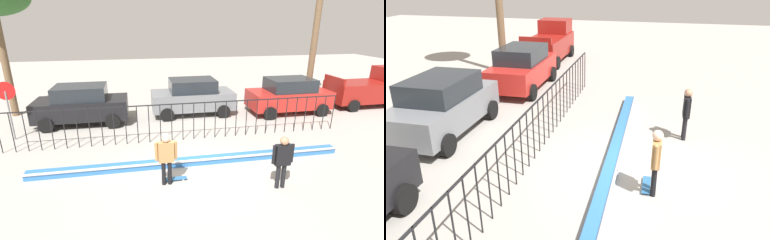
{
  "view_description": "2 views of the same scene",
  "coord_description": "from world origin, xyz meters",
  "views": [
    {
      "loc": [
        -1.76,
        -8.34,
        4.87
      ],
      "look_at": [
        0.12,
        1.51,
        1.36
      ],
      "focal_mm": 27.1,
      "sensor_mm": 36.0,
      "label": 1
    },
    {
      "loc": [
        -8.72,
        -0.35,
        5.03
      ],
      "look_at": [
        0.17,
        1.68,
        1.24
      ],
      "focal_mm": 34.08,
      "sensor_mm": 36.0,
      "label": 2
    }
  ],
  "objects": [
    {
      "name": "ground_plane",
      "position": [
        0.0,
        0.0,
        0.0
      ],
      "size": [
        60.0,
        60.0,
        0.0
      ],
      "primitive_type": "plane",
      "color": "#9E9991"
    },
    {
      "name": "bowl_coping_ledge",
      "position": [
        0.0,
        0.67,
        0.12
      ],
      "size": [
        11.0,
        0.4,
        0.27
      ],
      "color": "#2D6BB7",
      "rests_on": "ground"
    },
    {
      "name": "perimeter_fence",
      "position": [
        0.0,
        2.91,
        1.01
      ],
      "size": [
        14.04,
        0.04,
        1.62
      ],
      "color": "black",
      "rests_on": "ground"
    },
    {
      "name": "skateboarder",
      "position": [
        -1.05,
        -0.46,
        1.01
      ],
      "size": [
        0.68,
        0.25,
        1.68
      ],
      "rotation": [
        0.0,
        0.0,
        -0.37
      ],
      "color": "black",
      "rests_on": "ground"
    },
    {
      "name": "skateboard",
      "position": [
        -0.79,
        -0.29,
        0.06
      ],
      "size": [
        0.8,
        0.2,
        0.07
      ],
      "rotation": [
        0.0,
        0.0,
        -0.07
      ],
      "color": "#26598C",
      "rests_on": "ground"
    },
    {
      "name": "camera_operator",
      "position": [
        2.31,
        -1.29,
        1.0
      ],
      "size": [
        0.67,
        0.25,
        1.67
      ],
      "rotation": [
        0.0,
        0.0,
        2.7
      ],
      "color": "black",
      "rests_on": "ground"
    },
    {
      "name": "parked_car_black",
      "position": [
        -4.46,
        5.83,
        0.97
      ],
      "size": [
        4.3,
        2.12,
        1.9
      ],
      "rotation": [
        0.0,
        0.0,
        0.05
      ],
      "color": "black",
      "rests_on": "ground"
    },
    {
      "name": "parked_car_gray",
      "position": [
        1.07,
        6.36,
        0.97
      ],
      "size": [
        4.3,
        2.12,
        1.9
      ],
      "rotation": [
        0.0,
        0.0,
        -0.01
      ],
      "color": "slate",
      "rests_on": "ground"
    },
    {
      "name": "parked_car_red",
      "position": [
        6.22,
        5.6,
        0.97
      ],
      "size": [
        4.3,
        2.12,
        1.9
      ],
      "rotation": [
        0.0,
        0.0,
        0.07
      ],
      "color": "#B2231E",
      "rests_on": "ground"
    },
    {
      "name": "pickup_truck",
      "position": [
        11.71,
        5.99,
        1.04
      ],
      "size": [
        4.7,
        2.12,
        2.24
      ],
      "rotation": [
        0.0,
        0.0,
        -0.08
      ],
      "color": "maroon",
      "rests_on": "ground"
    },
    {
      "name": "stop_sign",
      "position": [
        -7.04,
        4.3,
        1.62
      ],
      "size": [
        0.76,
        0.07,
        2.5
      ],
      "color": "slate",
      "rests_on": "ground"
    }
  ]
}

